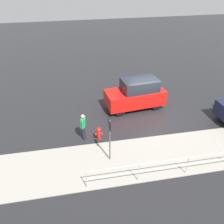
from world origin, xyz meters
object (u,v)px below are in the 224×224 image
Objects in this scene: fire_hydrant at (99,134)px; sign_post at (110,135)px; pedestrian at (83,125)px; moving_hatchback at (136,94)px.

sign_post is (-0.31, 1.75, 1.18)m from fire_hydrant.
sign_post is at bearing 99.90° from fire_hydrant.
sign_post is (-1.11, 1.98, 0.62)m from pedestrian.
pedestrian is 2.35m from sign_post.
moving_hatchback reaches higher than pedestrian.
moving_hatchback is at bearing -143.30° from pedestrian.
sign_post reaches higher than moving_hatchback.
pedestrian is (3.81, 2.84, -0.07)m from moving_hatchback.
moving_hatchback is 5.07× the size of fire_hydrant.
pedestrian is 0.68× the size of sign_post.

